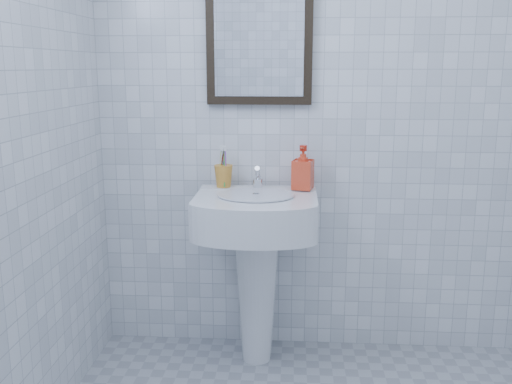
{
  "coord_description": "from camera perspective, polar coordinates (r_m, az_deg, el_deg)",
  "views": [
    {
      "loc": [
        -0.13,
        -1.57,
        1.42
      ],
      "look_at": [
        -0.3,
        0.86,
        0.88
      ],
      "focal_mm": 40.0,
      "sensor_mm": 36.0,
      "label": 1
    }
  ],
  "objects": [
    {
      "name": "wall_back",
      "position": [
        2.78,
        6.74,
        8.88
      ],
      "size": [
        2.2,
        0.02,
        2.5
      ],
      "primitive_type": "cube",
      "color": "white",
      "rests_on": "ground"
    },
    {
      "name": "washbasin",
      "position": [
        2.7,
        0.04,
        -5.79
      ],
      "size": [
        0.56,
        0.41,
        0.85
      ],
      "color": "white",
      "rests_on": "ground"
    },
    {
      "name": "wall_front",
      "position": [
        0.43,
        22.21,
        -11.66
      ],
      "size": [
        2.2,
        0.02,
        2.5
      ],
      "primitive_type": "cube",
      "color": "white",
      "rests_on": "ground"
    },
    {
      "name": "faucet",
      "position": [
        2.72,
        0.19,
        1.31
      ],
      "size": [
        0.05,
        0.1,
        0.12
      ],
      "color": "silver",
      "rests_on": "washbasin"
    },
    {
      "name": "toothbrush_cup",
      "position": [
        2.76,
        -3.26,
        1.6
      ],
      "size": [
        0.12,
        0.12,
        0.11
      ],
      "primitive_type": null,
      "rotation": [
        0.0,
        0.0,
        -0.37
      ],
      "color": "orange",
      "rests_on": "washbasin"
    },
    {
      "name": "wall_mirror",
      "position": [
        2.76,
        0.33,
        15.17
      ],
      "size": [
        0.5,
        0.04,
        0.62
      ],
      "color": "black",
      "rests_on": "wall_back"
    },
    {
      "name": "soap_dispenser",
      "position": [
        2.71,
        4.71,
        2.45
      ],
      "size": [
        0.11,
        0.11,
        0.21
      ],
      "primitive_type": "imported",
      "rotation": [
        0.0,
        0.0,
        -0.23
      ],
      "color": "red",
      "rests_on": "washbasin"
    }
  ]
}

